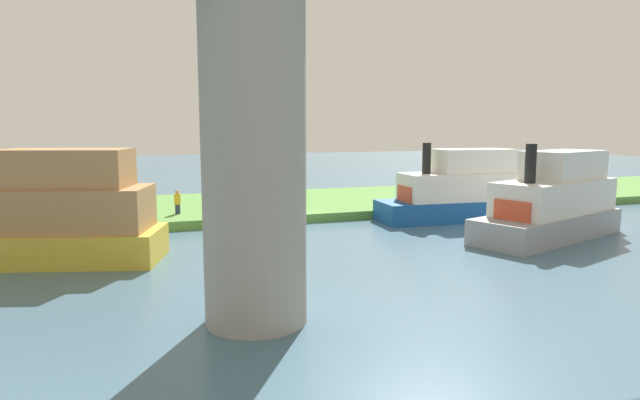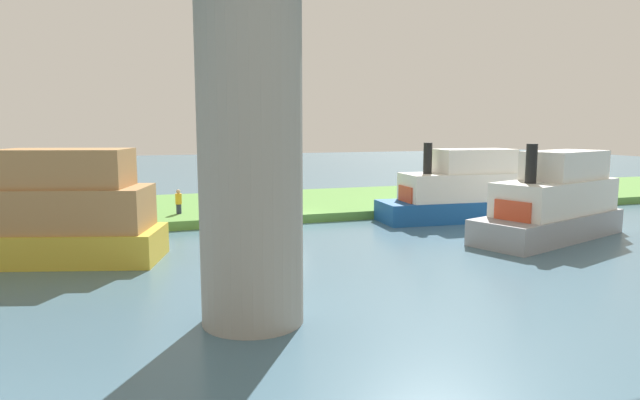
{
  "view_description": "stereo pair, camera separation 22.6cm",
  "coord_description": "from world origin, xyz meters",
  "px_view_note": "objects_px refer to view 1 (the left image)",
  "views": [
    {
      "loc": [
        8.08,
        28.95,
        5.41
      ],
      "look_at": [
        -0.25,
        5.0,
        2.0
      ],
      "focal_mm": 30.71,
      "sensor_mm": 36.0,
      "label": 1
    },
    {
      "loc": [
        7.87,
        29.02,
        5.41
      ],
      "look_at": [
        -0.25,
        5.0,
        2.0
      ],
      "focal_mm": 30.71,
      "sensor_mm": 36.0,
      "label": 2
    }
  ],
  "objects_px": {
    "bridge_pylon": "(254,137)",
    "houseboat_blue": "(552,203)",
    "riverboat_paddlewheel": "(458,191)",
    "motorboat_white": "(44,217)",
    "mooring_post": "(269,203)",
    "person_on_bank": "(177,202)"
  },
  "relations": [
    {
      "from": "bridge_pylon",
      "to": "houseboat_blue",
      "type": "bearing_deg",
      "value": -157.41
    },
    {
      "from": "houseboat_blue",
      "to": "riverboat_paddlewheel",
      "type": "distance_m",
      "value": 6.13
    },
    {
      "from": "motorboat_white",
      "to": "mooring_post",
      "type": "bearing_deg",
      "value": -147.94
    },
    {
      "from": "houseboat_blue",
      "to": "bridge_pylon",
      "type": "bearing_deg",
      "value": 22.59
    },
    {
      "from": "person_on_bank",
      "to": "mooring_post",
      "type": "bearing_deg",
      "value": 170.26
    },
    {
      "from": "person_on_bank",
      "to": "motorboat_white",
      "type": "distance_m",
      "value": 9.61
    },
    {
      "from": "person_on_bank",
      "to": "mooring_post",
      "type": "xyz_separation_m",
      "value": [
        -5.07,
        0.87,
        -0.22
      ]
    },
    {
      "from": "bridge_pylon",
      "to": "person_on_bank",
      "type": "height_order",
      "value": "bridge_pylon"
    },
    {
      "from": "mooring_post",
      "to": "houseboat_blue",
      "type": "bearing_deg",
      "value": 141.52
    },
    {
      "from": "motorboat_white",
      "to": "riverboat_paddlewheel",
      "type": "xyz_separation_m",
      "value": [
        -21.33,
        -3.29,
        -0.17
      ]
    },
    {
      "from": "bridge_pylon",
      "to": "houseboat_blue",
      "type": "distance_m",
      "value": 17.94
    },
    {
      "from": "bridge_pylon",
      "to": "mooring_post",
      "type": "distance_m",
      "value": 17.31
    },
    {
      "from": "motorboat_white",
      "to": "houseboat_blue",
      "type": "bearing_deg",
      "value": 173.3
    },
    {
      "from": "person_on_bank",
      "to": "motorboat_white",
      "type": "relative_size",
      "value": 0.14
    },
    {
      "from": "bridge_pylon",
      "to": "mooring_post",
      "type": "height_order",
      "value": "bridge_pylon"
    },
    {
      "from": "mooring_post",
      "to": "motorboat_white",
      "type": "bearing_deg",
      "value": 32.06
    },
    {
      "from": "person_on_bank",
      "to": "houseboat_blue",
      "type": "distance_m",
      "value": 19.88
    },
    {
      "from": "mooring_post",
      "to": "motorboat_white",
      "type": "height_order",
      "value": "motorboat_white"
    },
    {
      "from": "riverboat_paddlewheel",
      "to": "mooring_post",
      "type": "bearing_deg",
      "value": -18.48
    },
    {
      "from": "person_on_bank",
      "to": "motorboat_white",
      "type": "xyz_separation_m",
      "value": [
        5.77,
        7.66,
        0.64
      ]
    },
    {
      "from": "motorboat_white",
      "to": "person_on_bank",
      "type": "bearing_deg",
      "value": -126.99
    },
    {
      "from": "motorboat_white",
      "to": "houseboat_blue",
      "type": "xyz_separation_m",
      "value": [
        -22.75,
        2.67,
        -0.12
      ]
    }
  ]
}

